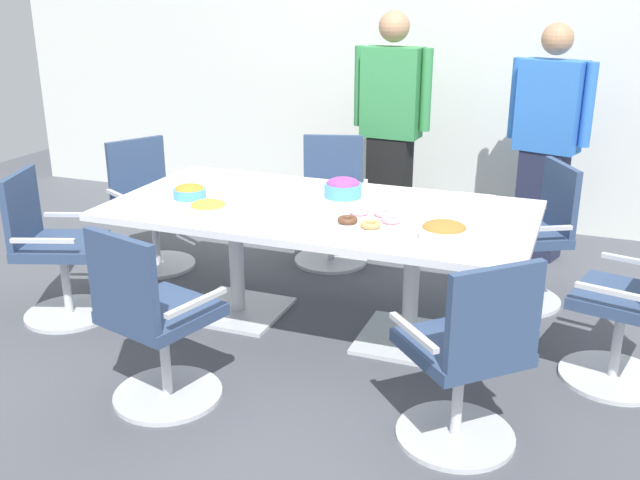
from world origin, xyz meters
name	(u,v)px	position (x,y,z in m)	size (l,w,h in m)	color
ground_plane	(320,326)	(0.00, 0.00, -0.01)	(10.00, 10.00, 0.01)	#4C4F56
back_wall	(423,54)	(0.00, 2.40, 1.40)	(8.00, 0.10, 2.80)	silver
conference_table	(320,228)	(0.00, 0.00, 0.63)	(2.40, 1.20, 0.75)	silver
office_chair_0	(150,212)	(-1.51, 0.51, 0.41)	(0.73, 0.73, 0.91)	silver
office_chair_1	(54,254)	(-1.56, -0.44, 0.41)	(0.69, 0.69, 0.91)	silver
office_chair_2	(154,327)	(-0.44, -1.07, 0.41)	(0.66, 0.66, 0.91)	silver
office_chair_3	(467,364)	(1.02, -0.88, 0.41)	(0.76, 0.76, 0.91)	silver
office_chair_4	(634,311)	(1.70, -0.05, 0.41)	(0.65, 0.65, 0.91)	silver
office_chair_5	(531,242)	(1.12, 0.82, 0.41)	(0.73, 0.73, 0.91)	silver
office_chair_6	(332,207)	(-0.32, 1.08, 0.41)	(0.67, 0.67, 0.91)	silver
person_standing_0	(391,126)	(-0.05, 1.64, 0.93)	(0.61, 0.25, 1.78)	black
person_standing_1	(547,140)	(1.10, 1.71, 0.89)	(0.61, 0.34, 1.71)	#232842
snack_bowl_chips_yellow	(208,208)	(-0.51, -0.37, 0.79)	(0.21, 0.21, 0.09)	beige
snack_bowl_pretzels	(444,231)	(0.78, -0.31, 0.80)	(0.25, 0.25, 0.10)	white
snack_bowl_candy_mix	(343,187)	(0.05, 0.25, 0.81)	(0.22, 0.22, 0.12)	#4C9EC6
snack_bowl_chips_orange	(190,191)	(-0.79, -0.10, 0.79)	(0.19, 0.19, 0.08)	#4C9EC6
donut_platter	(370,219)	(0.35, -0.17, 0.77)	(0.34, 0.34, 0.04)	white
plate_stack	(233,176)	(-0.77, 0.40, 0.77)	(0.20, 0.20, 0.04)	white
napkin_pile	(475,204)	(0.83, 0.24, 0.79)	(0.20, 0.20, 0.08)	white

